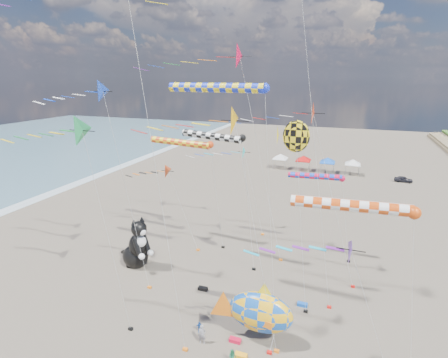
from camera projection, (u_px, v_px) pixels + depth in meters
The scene contains 25 objects.
delta_kite_0 at pixel (236, 58), 34.45m from camera, with size 16.10×2.75×23.04m.
delta_kite_2 at pixel (311, 116), 30.88m from camera, with size 11.93×2.26×17.68m.
delta_kite_3 at pixel (162, 176), 39.91m from camera, with size 9.11×1.82×9.93m.
delta_kite_4 at pixel (227, 126), 22.50m from camera, with size 10.91×2.20×17.97m.
delta_kite_5 at pixel (76, 132), 24.71m from camera, with size 9.97×2.42×17.34m.
delta_kite_6 at pixel (233, 155), 43.48m from camera, with size 10.35×1.81×11.50m.
delta_kite_7 at pixel (89, 94), 30.13m from camera, with size 11.49×2.12×19.57m.
delta_kite_9 at pixel (350, 254), 20.10m from camera, with size 8.74×1.78×11.09m.
windsock_0 at pixel (220, 89), 26.92m from camera, with size 9.57×0.77×19.20m.
windsock_1 at pixel (183, 143), 39.72m from camera, with size 9.22×0.79×12.78m.
windsock_2 at pixel (356, 207), 19.96m from camera, with size 8.34×0.73×12.90m.
windsock_3 at pixel (318, 177), 37.09m from camera, with size 7.29×0.65×9.75m.
windsock_4 at pixel (215, 137), 34.34m from camera, with size 8.03×0.74×14.34m.
angelfish_kite at pixel (294, 138), 28.57m from camera, with size 3.74×3.02×16.27m.
cat_inflatable at pixel (137, 241), 36.83m from camera, with size 4.32×2.16×5.84m, color black, non-canonical shape.
fish_inflatable at pixel (260, 312), 26.27m from camera, with size 6.65×2.76×5.14m.
person_adult at pixel (202, 334), 26.52m from camera, with size 0.59×0.39×1.63m, color gray.
child_green at pixel (232, 357), 24.72m from camera, with size 0.57×0.44×1.17m, color #237B50.
child_blue at pixel (199, 327), 27.83m from camera, with size 0.56×0.23×0.96m, color #2156AE.
kite_bag_0 at pixel (241, 356), 25.37m from camera, with size 0.90×0.44×0.30m, color #FFA415.
kite_bag_1 at pixel (302, 304), 31.06m from camera, with size 0.90×0.44×0.30m, color blue.
kite_bag_2 at pixel (203, 289), 33.37m from camera, with size 0.90×0.44×0.30m, color black.
kite_bag_3 at pixel (235, 340), 26.85m from camera, with size 0.90×0.44×0.30m, color red.
tent_row at pixel (316, 157), 73.91m from camera, with size 19.20×4.20×3.80m.
parked_car at pixel (403, 179), 67.27m from camera, with size 1.31×3.26×1.11m, color #26262D.
Camera 1 is at (8.00, -14.47, 19.69)m, focal length 28.00 mm.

